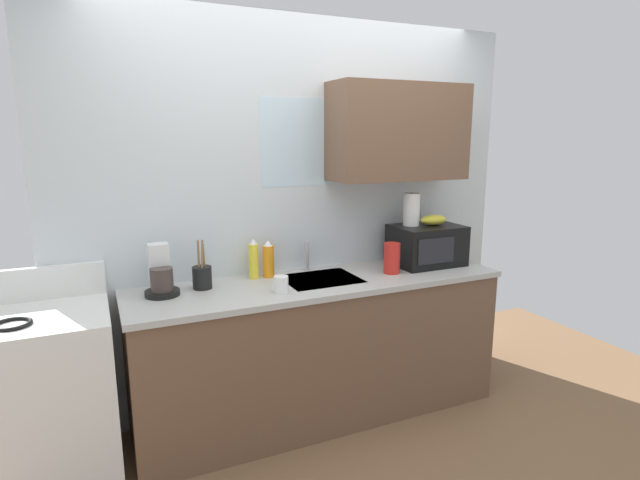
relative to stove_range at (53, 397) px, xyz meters
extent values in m
cube|color=silver|center=(1.50, 0.35, 0.79)|extent=(3.09, 0.10, 2.50)
cube|color=brown|center=(2.13, 0.14, 1.33)|extent=(0.93, 0.32, 0.62)
cube|color=silver|center=(1.52, 0.31, 1.27)|extent=(0.56, 0.02, 0.55)
cube|color=brown|center=(1.50, 0.00, -0.03)|extent=(2.29, 0.60, 0.86)
cube|color=#B7B7B2|center=(1.50, 0.00, 0.42)|extent=(2.32, 0.63, 0.03)
cube|color=#9EA0A5|center=(1.52, 0.02, 0.37)|extent=(0.46, 0.38, 0.14)
cylinder|color=#B2B5BA|center=(1.52, 0.24, 0.54)|extent=(0.03, 0.03, 0.19)
cube|color=white|center=(0.00, 0.00, -0.01)|extent=(0.60, 0.60, 0.90)
torus|color=black|center=(-0.12, -0.10, 0.45)|extent=(0.17, 0.17, 0.02)
cube|color=white|center=(0.00, 0.28, 0.53)|extent=(0.60, 0.04, 0.18)
cube|color=black|center=(2.33, 0.05, 0.58)|extent=(0.46, 0.34, 0.27)
cube|color=black|center=(2.28, -0.13, 0.58)|extent=(0.28, 0.01, 0.17)
ellipsoid|color=gold|center=(2.38, 0.05, 0.75)|extent=(0.20, 0.11, 0.07)
cylinder|color=white|center=(2.23, 0.10, 0.82)|extent=(0.11, 0.11, 0.22)
cylinder|color=black|center=(0.58, 0.08, 0.46)|extent=(0.19, 0.19, 0.03)
cylinder|color=#3F332D|center=(0.58, 0.07, 0.54)|extent=(0.12, 0.12, 0.13)
cube|color=silver|center=(0.58, 0.15, 0.59)|extent=(0.11, 0.09, 0.26)
cylinder|color=orange|center=(1.24, 0.19, 0.54)|extent=(0.07, 0.07, 0.20)
cone|color=white|center=(1.24, 0.19, 0.66)|extent=(0.05, 0.05, 0.04)
cylinder|color=yellow|center=(1.15, 0.20, 0.55)|extent=(0.06, 0.06, 0.22)
cone|color=white|center=(1.15, 0.20, 0.68)|extent=(0.04, 0.04, 0.04)
cylinder|color=red|center=(1.99, -0.05, 0.54)|extent=(0.10, 0.10, 0.20)
cylinder|color=white|center=(1.20, -0.14, 0.49)|extent=(0.08, 0.08, 0.09)
cylinder|color=black|center=(0.81, 0.12, 0.51)|extent=(0.11, 0.11, 0.13)
cylinder|color=olive|center=(0.80, 0.12, 0.60)|extent=(0.02, 0.03, 0.25)
cylinder|color=olive|center=(0.83, 0.13, 0.59)|extent=(0.02, 0.02, 0.22)
cylinder|color=olive|center=(0.81, 0.10, 0.61)|extent=(0.03, 0.04, 0.25)
camera|label=1|loc=(0.27, -2.73, 1.32)|focal=28.40mm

